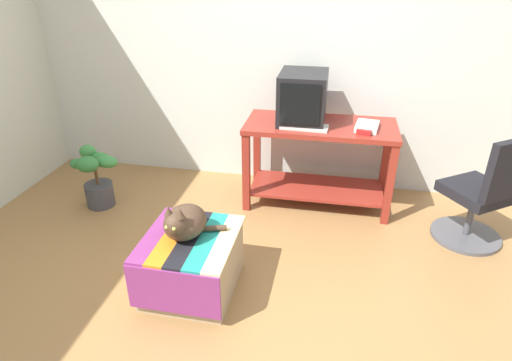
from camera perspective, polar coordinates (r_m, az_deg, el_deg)
The scene contains 11 objects.
ground_plane at distance 2.73m, azimuth -2.95°, elevation -18.70°, with size 14.00×14.00×0.00m, color olive.
back_wall at distance 3.96m, azimuth 4.28°, elevation 17.64°, with size 8.00×0.10×2.60m, color silver.
desk at distance 3.73m, azimuth 8.30°, elevation 3.91°, with size 1.25×0.59×0.74m.
tv_monitor at distance 3.62m, azimuth 6.17°, elevation 10.75°, with size 0.38×0.48×0.41m.
keyboard at distance 3.52m, azimuth 6.21°, elevation 7.06°, with size 0.40×0.15×0.02m, color beige.
book at distance 3.60m, azimuth 14.42°, elevation 6.93°, with size 0.17×0.26×0.04m, color white.
ottoman_with_blanket at distance 2.88m, azimuth -8.51°, elevation -10.72°, with size 0.57×0.65×0.40m.
cat at distance 2.71m, azimuth -9.47°, elevation -5.44°, with size 0.39×0.36×0.27m.
potted_plant at distance 3.97m, azimuth -20.28°, elevation 0.29°, with size 0.41×0.35×0.52m.
office_chair at distance 3.60m, azimuth 27.68°, elevation -2.00°, with size 0.59×0.59×0.89m.
stapler at distance 3.46m, azimuth 14.02°, elevation 6.17°, with size 0.04×0.11×0.04m, color #A31E1E.
Camera 1 is at (0.51, -1.83, 1.96)m, focal length 30.35 mm.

